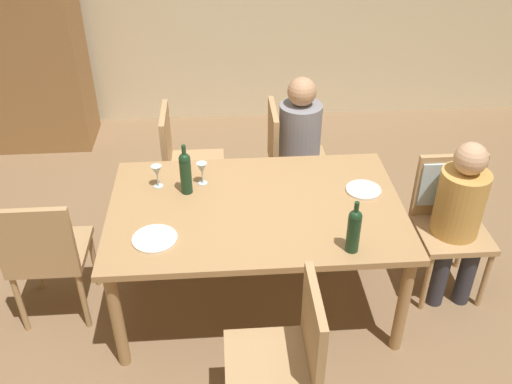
% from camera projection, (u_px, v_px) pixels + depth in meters
% --- Properties ---
extents(ground_plane, '(10.00, 10.00, 0.00)m').
position_uv_depth(ground_plane, '(256.00, 295.00, 3.76)').
color(ground_plane, '#846647').
extents(armoire_cabinet, '(1.18, 0.62, 2.18)m').
position_uv_depth(armoire_cabinet, '(13.00, 30.00, 4.94)').
color(armoire_cabinet, olive).
rests_on(armoire_cabinet, ground_plane).
extents(dining_table, '(1.76, 1.12, 0.74)m').
position_uv_depth(dining_table, '(256.00, 216.00, 3.39)').
color(dining_table, '#A87F51').
rests_on(dining_table, ground_plane).
extents(chair_right_end, '(0.44, 0.46, 0.92)m').
position_uv_depth(chair_right_end, '(449.00, 205.00, 3.61)').
color(chair_right_end, tan).
rests_on(chair_right_end, ground_plane).
extents(chair_far_right, '(0.44, 0.44, 0.92)m').
position_uv_depth(chair_far_right, '(287.00, 154.00, 4.26)').
color(chair_far_right, tan).
rests_on(chair_far_right, ground_plane).
extents(chair_far_left, '(0.44, 0.44, 0.92)m').
position_uv_depth(chair_far_left, '(183.00, 158.00, 4.21)').
color(chair_far_left, tan).
rests_on(chair_far_left, ground_plane).
extents(chair_left_end, '(0.44, 0.44, 0.92)m').
position_uv_depth(chair_left_end, '(45.00, 252.00, 3.32)').
color(chair_left_end, tan).
rests_on(chair_left_end, ground_plane).
extents(chair_near, '(0.44, 0.44, 0.92)m').
position_uv_depth(chair_near, '(288.00, 353.00, 2.69)').
color(chair_near, tan).
rests_on(chair_near, ground_plane).
extents(person_woman_host, '(0.30, 0.34, 1.11)m').
position_uv_depth(person_woman_host, '(460.00, 212.00, 3.45)').
color(person_woman_host, '#33333D').
rests_on(person_woman_host, ground_plane).
extents(person_man_bearded, '(0.36, 0.31, 1.15)m').
position_uv_depth(person_man_bearded, '(303.00, 139.00, 4.19)').
color(person_man_bearded, '#33333D').
rests_on(person_man_bearded, ground_plane).
extents(wine_bottle_tall_green, '(0.07, 0.07, 0.33)m').
position_uv_depth(wine_bottle_tall_green, '(186.00, 172.00, 3.39)').
color(wine_bottle_tall_green, '#19381E').
rests_on(wine_bottle_tall_green, dining_table).
extents(wine_bottle_dark_red, '(0.07, 0.07, 0.31)m').
position_uv_depth(wine_bottle_dark_red, '(354.00, 229.00, 2.93)').
color(wine_bottle_dark_red, '#19381E').
rests_on(wine_bottle_dark_red, dining_table).
extents(wine_glass_near_left, '(0.07, 0.07, 0.15)m').
position_uv_depth(wine_glass_near_left, '(202.00, 169.00, 3.49)').
color(wine_glass_near_left, silver).
rests_on(wine_glass_near_left, dining_table).
extents(wine_glass_centre, '(0.07, 0.07, 0.15)m').
position_uv_depth(wine_glass_centre, '(157.00, 172.00, 3.46)').
color(wine_glass_centre, silver).
rests_on(wine_glass_centre, dining_table).
extents(dinner_plate_host, '(0.22, 0.22, 0.01)m').
position_uv_depth(dinner_plate_host, '(363.00, 190.00, 3.48)').
color(dinner_plate_host, silver).
rests_on(dinner_plate_host, dining_table).
extents(dinner_plate_guest_left, '(0.25, 0.25, 0.01)m').
position_uv_depth(dinner_plate_guest_left, '(155.00, 239.00, 3.08)').
color(dinner_plate_guest_left, white).
rests_on(dinner_plate_guest_left, dining_table).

